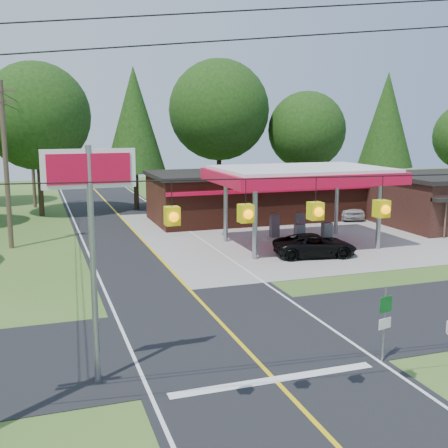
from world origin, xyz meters
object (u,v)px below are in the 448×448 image
object	(u,v)px
gas_canopy	(301,177)
big_stop_sign	(91,209)
sedan_car	(345,208)
suv_car	(315,246)

from	to	relation	value
gas_canopy	big_stop_sign	distance (m)	20.55
gas_canopy	big_stop_sign	size ratio (longest dim) A/B	1.52
sedan_car	big_stop_sign	distance (m)	32.14
suv_car	sedan_car	distance (m)	13.90
big_stop_sign	sedan_car	bearing A→B (deg)	46.29
sedan_car	big_stop_sign	bearing A→B (deg)	-123.35
suv_car	big_stop_sign	size ratio (longest dim) A/B	0.67
suv_car	sedan_car	size ratio (longest dim) A/B	1.01
gas_canopy	big_stop_sign	world-z (taller)	big_stop_sign
big_stop_sign	gas_canopy	bearing A→B (deg)	46.99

